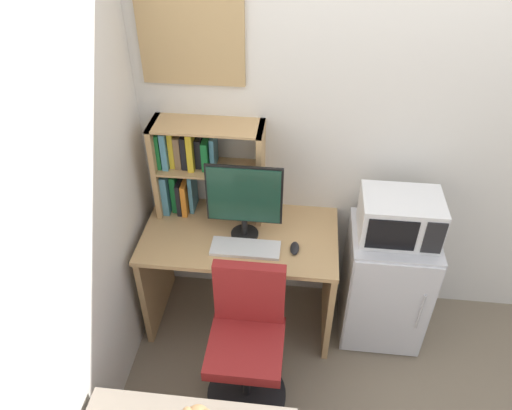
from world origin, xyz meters
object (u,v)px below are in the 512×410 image
object	(u,v)px
computer_mouse	(295,248)
microwave	(400,217)
keyboard	(245,248)
wall_corkboard	(191,38)
monitor	(244,198)
mini_fridge	(385,284)
desk_chair	(247,346)
hutch_bookshelf	(194,165)

from	to	relation	value
computer_mouse	microwave	bearing A→B (deg)	12.86
keyboard	wall_corkboard	distance (m)	1.18
monitor	microwave	distance (m)	0.88
wall_corkboard	monitor	bearing A→B (deg)	-45.16
computer_mouse	mini_fridge	bearing A→B (deg)	12.58
desk_chair	wall_corkboard	xyz separation A→B (m)	(-0.39, 0.85, 1.40)
hutch_bookshelf	mini_fridge	world-z (taller)	hutch_bookshelf
keyboard	microwave	world-z (taller)	microwave
mini_fridge	monitor	bearing A→B (deg)	-178.22
desk_chair	mini_fridge	bearing A→B (deg)	35.07
hutch_bookshelf	computer_mouse	distance (m)	0.77
keyboard	mini_fridge	bearing A→B (deg)	10.31
keyboard	desk_chair	bearing A→B (deg)	-81.90
hutch_bookshelf	wall_corkboard	size ratio (longest dim) A/B	1.15
hutch_bookshelf	desk_chair	distance (m)	1.09
mini_fridge	microwave	bearing A→B (deg)	89.86
mini_fridge	desk_chair	bearing A→B (deg)	-144.93
monitor	wall_corkboard	world-z (taller)	wall_corkboard
hutch_bookshelf	microwave	xyz separation A→B (m)	(1.21, -0.19, -0.14)
monitor	microwave	world-z (taller)	monitor
mini_fridge	wall_corkboard	bearing A→B (deg)	166.60
hutch_bookshelf	mini_fridge	size ratio (longest dim) A/B	0.80
computer_mouse	mini_fridge	world-z (taller)	mini_fridge
microwave	wall_corkboard	distance (m)	1.50
monitor	wall_corkboard	size ratio (longest dim) A/B	0.86
monitor	wall_corkboard	bearing A→B (deg)	134.84
mini_fridge	microwave	xyz separation A→B (m)	(0.00, 0.00, 0.53)
hutch_bookshelf	keyboard	bearing A→B (deg)	-44.61
hutch_bookshelf	desk_chair	size ratio (longest dim) A/B	0.72
hutch_bookshelf	computer_mouse	xyz separation A→B (m)	(0.63, -0.32, -0.32)
mini_fridge	hutch_bookshelf	bearing A→B (deg)	171.12
monitor	computer_mouse	bearing A→B (deg)	-18.56
computer_mouse	microwave	size ratio (longest dim) A/B	0.25
computer_mouse	desk_chair	xyz separation A→B (m)	(-0.22, -0.43, -0.36)
computer_mouse	monitor	bearing A→B (deg)	161.44
keyboard	mini_fridge	distance (m)	0.94
monitor	microwave	bearing A→B (deg)	1.98
computer_mouse	keyboard	bearing A→B (deg)	-174.44
keyboard	wall_corkboard	world-z (taller)	wall_corkboard
microwave	desk_chair	distance (m)	1.12
hutch_bookshelf	wall_corkboard	world-z (taller)	wall_corkboard
microwave	wall_corkboard	bearing A→B (deg)	166.74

